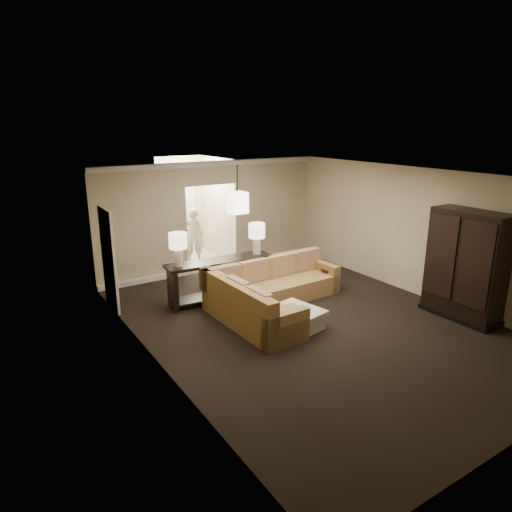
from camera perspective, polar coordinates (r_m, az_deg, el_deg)
ground at (r=8.93m, az=6.71°, el=-8.32°), size 8.00×8.00×0.00m
wall_back at (r=11.71m, az=-5.53°, el=4.91°), size 6.00×0.04×2.80m
wall_left at (r=7.00m, az=-12.35°, el=-3.33°), size 0.04×8.00×2.80m
wall_right at (r=10.56m, az=19.72°, el=2.76°), size 0.04×8.00×2.80m
ceiling at (r=8.17m, az=7.37°, el=9.82°), size 6.00×8.00×0.02m
crown_molding at (r=11.47m, az=-5.60°, el=11.39°), size 6.00×0.10×0.12m
baseboard at (r=12.00m, az=-5.25°, el=-1.40°), size 6.00×0.10×0.12m
side_door at (r=9.67m, az=-17.94°, el=-0.42°), size 0.05×0.90×2.10m
foyer at (r=12.91m, az=-8.26°, el=5.45°), size 1.44×2.02×2.80m
sectional_sofa at (r=9.34m, az=1.72°, el=-4.65°), size 3.05×2.42×0.91m
coffee_table at (r=8.58m, az=4.73°, el=-7.91°), size 1.09×1.09×0.39m
console_table at (r=9.83m, az=-4.52°, el=-2.51°), size 2.37×0.67×0.91m
armoire at (r=9.66m, az=24.71°, el=-1.34°), size 0.64×1.49×2.14m
drink_table at (r=10.58m, az=9.17°, el=-2.31°), size 0.40×0.40×0.50m
table_lamp_left at (r=9.27m, az=-9.72°, el=1.48°), size 0.36×0.36×0.69m
table_lamp_right at (r=9.99m, az=0.10°, el=2.81°), size 0.36×0.36×0.69m
pendant_light at (r=10.48m, az=-2.33°, el=6.70°), size 0.38×0.38×1.09m
person at (r=12.47m, az=-7.86°, el=2.93°), size 0.72×0.62×1.69m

